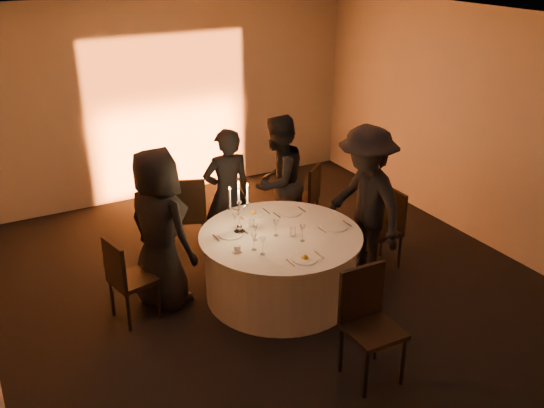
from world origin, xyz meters
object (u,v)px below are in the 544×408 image
chair_front (368,317)px  coffee_cup (237,249)px  chair_back_right (307,194)px  guest_right (365,202)px  guest_left (159,229)px  chair_left (126,276)px  banquet_table (281,265)px  chair_back_left (187,211)px  guest_back_left (227,194)px  candelabra (239,215)px  guest_back_right (278,181)px  chair_right (385,224)px

chair_front → coffee_cup: 1.56m
chair_back_right → chair_front: size_ratio=0.86×
guest_right → guest_left: bearing=-103.9°
chair_left → coffee_cup: bearing=-125.5°
banquet_table → chair_back_left: bearing=111.9°
banquet_table → guest_right: guest_right is taller
chair_back_left → guest_back_left: bearing=172.4°
chair_front → guest_left: guest_left is taller
chair_back_right → guest_back_left: (-1.27, -0.17, 0.32)m
banquet_table → guest_right: size_ratio=0.97×
candelabra → guest_right: bearing=-10.2°
guest_left → banquet_table: bearing=-133.9°
guest_right → guest_back_right: bearing=-158.0°
chair_right → coffee_cup: chair_right is taller
guest_right → candelabra: (-1.49, 0.27, 0.06)m
guest_back_left → coffee_cup: guest_back_left is taller
banquet_table → guest_back_left: (-0.11, 1.16, 0.45)m
chair_front → guest_left: (-1.24, 2.04, 0.29)m
chair_right → candelabra: size_ratio=1.56×
chair_right → candelabra: (-1.85, 0.23, 0.44)m
chair_back_left → chair_right: chair_back_left is taller
chair_back_right → guest_left: guest_left is taller
chair_back_left → chair_left: bearing=64.0°
chair_left → guest_left: 0.60m
chair_right → guest_right: bearing=-84.0°
banquet_table → chair_right: (1.47, 0.01, 0.16)m
chair_right → guest_back_right: bearing=-142.4°
candelabra → guest_back_right: bearing=42.6°
chair_back_left → chair_back_right: (1.72, -0.06, -0.09)m
banquet_table → chair_right: 1.48m
chair_back_right → guest_back_right: (-0.56, -0.18, 0.35)m
banquet_table → candelabra: (-0.38, 0.24, 0.60)m
chair_front → coffee_cup: size_ratio=9.75×
chair_right → guest_back_right: size_ratio=0.56×
banquet_table → guest_back_left: bearing=95.3°
chair_back_left → guest_right: guest_right is taller
guest_back_right → guest_back_left: bearing=-28.8°
chair_left → coffee_cup: (1.07, -0.46, 0.26)m
chair_left → guest_back_right: 2.42m
chair_left → candelabra: size_ratio=1.53×
chair_right → chair_front: 2.12m
chair_left → guest_back_right: bearing=-82.3°
chair_back_right → chair_front: chair_front is taller
guest_back_left → candelabra: (-0.28, -0.92, 0.15)m
chair_back_left → chair_front: size_ratio=1.00×
guest_back_left → guest_back_right: (0.71, -0.01, 0.03)m
chair_back_right → guest_back_right: size_ratio=0.53×
guest_right → candelabra: guest_right is taller
guest_back_right → chair_back_left: bearing=-39.7°
chair_left → chair_back_right: size_ratio=1.04×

